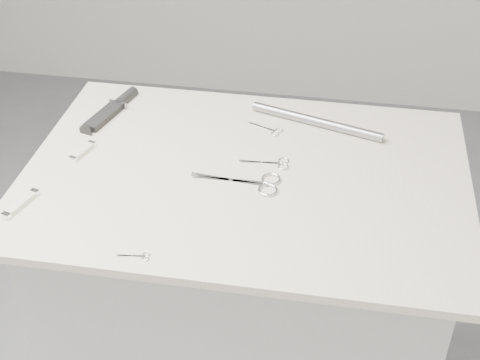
% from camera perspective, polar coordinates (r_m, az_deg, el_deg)
% --- Properties ---
extents(plinth, '(0.90, 0.60, 0.90)m').
position_cam_1_polar(plinth, '(1.82, 0.40, -11.43)').
color(plinth, '#B5B5B3').
rests_on(plinth, ground).
extents(display_board, '(1.00, 0.70, 0.02)m').
position_cam_1_polar(display_board, '(1.51, 0.47, 0.31)').
color(display_board, beige).
rests_on(display_board, plinth).
extents(large_shears, '(0.20, 0.09, 0.01)m').
position_cam_1_polar(large_shears, '(1.47, 1.34, -0.25)').
color(large_shears, white).
rests_on(large_shears, display_board).
extents(embroidery_scissors_a, '(0.11, 0.05, 0.00)m').
position_cam_1_polar(embroidery_scissors_a, '(1.53, 2.88, 1.45)').
color(embroidery_scissors_a, white).
rests_on(embroidery_scissors_a, display_board).
extents(embroidery_scissors_b, '(0.09, 0.06, 0.00)m').
position_cam_1_polar(embroidery_scissors_b, '(1.65, 2.56, 4.32)').
color(embroidery_scissors_b, white).
rests_on(embroidery_scissors_b, display_board).
extents(tiny_scissors, '(0.06, 0.03, 0.00)m').
position_cam_1_polar(tiny_scissors, '(1.31, -8.67, -6.46)').
color(tiny_scissors, white).
rests_on(tiny_scissors, display_board).
extents(sheathed_knife, '(0.08, 0.21, 0.03)m').
position_cam_1_polar(sheathed_knife, '(1.76, -10.70, 6.07)').
color(sheathed_knife, black).
rests_on(sheathed_knife, display_board).
extents(pocket_knife_a, '(0.05, 0.10, 0.01)m').
position_cam_1_polar(pocket_knife_a, '(1.48, -18.19, -1.91)').
color(pocket_knife_a, beige).
rests_on(pocket_knife_a, display_board).
extents(pocket_knife_b, '(0.04, 0.08, 0.01)m').
position_cam_1_polar(pocket_knife_b, '(1.61, -13.28, 2.40)').
color(pocket_knife_b, beige).
rests_on(pocket_knife_b, display_board).
extents(metal_rail, '(0.33, 0.12, 0.02)m').
position_cam_1_polar(metal_rail, '(1.68, 6.52, 4.99)').
color(metal_rail, gray).
rests_on(metal_rail, display_board).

